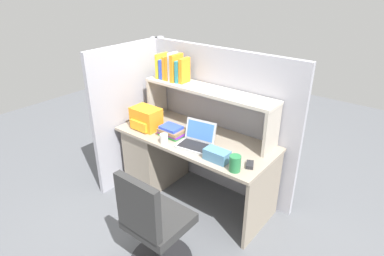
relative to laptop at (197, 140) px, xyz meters
name	(u,v)px	position (x,y,z in m)	size (l,w,h in m)	color
ground_plane	(195,197)	(-0.11, 0.12, -0.78)	(8.00, 8.00, 0.00)	#595B60
desk	(167,153)	(-0.50, 0.12, -0.38)	(1.60, 0.70, 0.73)	gray
cubicle_partition_rear	(217,121)	(-0.11, 0.50, -0.01)	(1.84, 0.05, 1.55)	#9E9EA8
cubicle_partition_left	(133,113)	(-0.96, 0.07, -0.01)	(0.05, 1.06, 1.55)	#9E9EA8
overhead_hutch	(208,98)	(-0.11, 0.32, 0.30)	(1.44, 0.28, 0.45)	#B3A99C
reference_books_on_shelf	(173,68)	(-0.56, 0.32, 0.53)	(0.34, 0.19, 0.29)	yellow
laptop	(197,140)	(0.00, 0.00, 0.00)	(0.34, 0.30, 0.22)	#B7BABF
backpack	(146,119)	(-0.64, -0.03, 0.06)	(0.30, 0.23, 0.22)	orange
computer_mouse	(250,165)	(0.58, -0.02, -0.03)	(0.06, 0.10, 0.03)	#262628
paper_cup	(164,139)	(-0.27, -0.16, -0.01)	(0.08, 0.08, 0.09)	white
tissue_box	(217,155)	(0.30, -0.11, 0.00)	(0.22, 0.12, 0.10)	teal
snack_canister	(235,163)	(0.51, -0.15, 0.02)	(0.10, 0.10, 0.14)	#26723F
desk_book_stack	(172,131)	(-0.31, 0.00, 0.00)	(0.26, 0.19, 0.11)	green
office_chair	(155,230)	(0.21, -0.80, -0.39)	(0.52, 0.52, 0.93)	black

